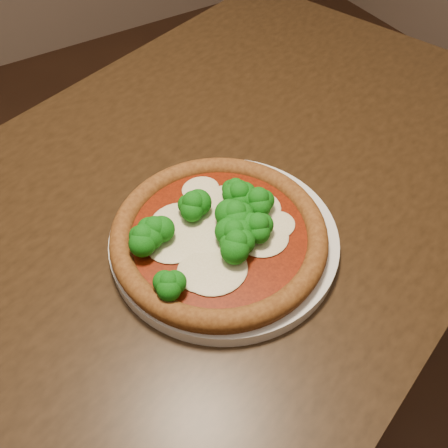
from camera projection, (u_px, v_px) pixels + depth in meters
dining_table at (183, 259)px, 0.76m from camera, size 1.44×1.08×0.75m
plate at (224, 240)px, 0.64m from camera, size 0.29×0.29×0.02m
pizza at (219, 232)px, 0.62m from camera, size 0.27×0.27×0.06m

